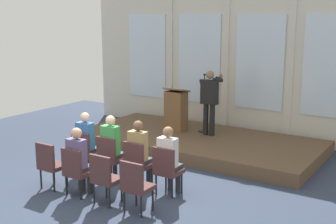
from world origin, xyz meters
name	(u,v)px	position (x,y,z in m)	size (l,w,h in m)	color
ground_plane	(102,195)	(0.00, 0.00, 0.00)	(14.21, 14.21, 0.00)	#2D384C
rear_partition	(231,60)	(0.05, 5.45, 2.11)	(9.20, 0.14, 4.21)	beige
stage_platform	(198,142)	(0.00, 3.72, 0.15)	(6.11, 2.88, 0.30)	brown
speaker	(210,98)	(0.17, 4.00, 1.27)	(0.52, 0.69, 1.67)	black
mic_stand	(204,119)	(-0.10, 4.22, 0.64)	(0.28, 0.28, 1.55)	black
lectern	(176,110)	(-0.83, 4.00, 0.86)	(0.60, 0.48, 1.16)	brown
chair_r0_c0	(85,150)	(-1.03, 0.67, 0.53)	(0.46, 0.44, 0.94)	black
audience_r0_c0	(87,140)	(-1.03, 0.75, 0.75)	(0.36, 0.39, 1.35)	#2D2D33
chair_r0_c1	(110,156)	(-0.34, 0.67, 0.53)	(0.46, 0.44, 0.94)	black
audience_r0_c1	(112,144)	(-0.34, 0.75, 0.75)	(0.36, 0.39, 1.36)	#2D2D33
chair_r0_c2	(137,162)	(0.34, 0.67, 0.53)	(0.46, 0.44, 0.94)	black
audience_r0_c2	(139,150)	(0.34, 0.75, 0.75)	(0.36, 0.39, 1.35)	#2D2D33
chair_r0_c3	(167,168)	(1.03, 0.67, 0.53)	(0.46, 0.44, 0.94)	black
audience_r0_c3	(169,157)	(1.03, 0.75, 0.73)	(0.36, 0.39, 1.32)	#2D2D33
chair_r1_c0	(50,163)	(-1.03, -0.30, 0.53)	(0.46, 0.44, 0.94)	black
chair_r1_c1	(76,169)	(-0.34, -0.30, 0.53)	(0.46, 0.44, 0.94)	black
audience_r1_c1	(79,158)	(-0.34, -0.22, 0.73)	(0.36, 0.39, 1.31)	#2D2D33
chair_r1_c2	(105,176)	(0.34, -0.30, 0.53)	(0.46, 0.44, 0.94)	black
chair_r1_c3	(136,184)	(1.03, -0.30, 0.53)	(0.46, 0.44, 0.94)	black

